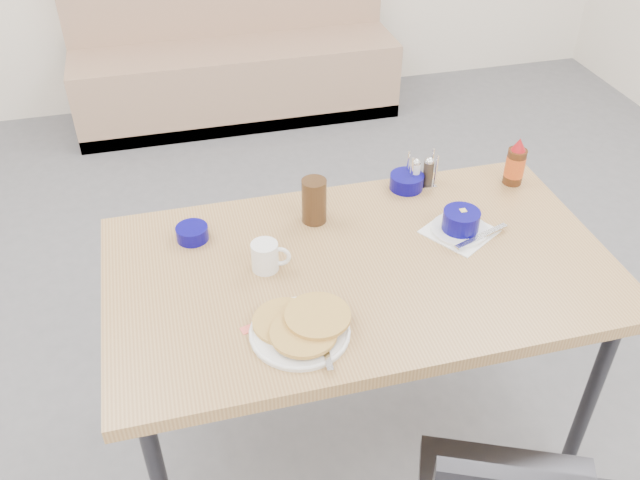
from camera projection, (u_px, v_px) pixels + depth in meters
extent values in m
cube|color=tan|center=(237.00, 81.00, 4.10)|extent=(1.90, 0.55, 0.45)
cube|color=#2D2D33|center=(239.00, 109.00, 4.21)|extent=(1.90, 0.55, 0.08)
cube|color=tan|center=(361.00, 269.00, 1.89)|extent=(1.40, 0.80, 0.04)
cylinder|color=#2D2D33|center=(589.00, 402.00, 2.00)|extent=(0.04, 0.04, 0.72)
cylinder|color=#2D2D33|center=(150.00, 327.00, 2.24)|extent=(0.04, 0.04, 0.72)
cylinder|color=#2D2D33|center=(492.00, 267.00, 2.49)|extent=(0.04, 0.04, 0.72)
cylinder|color=white|center=(300.00, 332.00, 1.66)|extent=(0.25, 0.25, 0.01)
cylinder|color=#E2B455|center=(285.00, 321.00, 1.67)|extent=(0.16, 0.16, 0.01)
cylinder|color=#E2B455|center=(304.00, 333.00, 1.63)|extent=(0.16, 0.16, 0.01)
cylinder|color=#E2B455|center=(318.00, 316.00, 1.66)|extent=(0.16, 0.16, 0.01)
cube|color=silver|center=(326.00, 353.00, 1.59)|extent=(0.02, 0.11, 0.00)
cylinder|color=white|center=(265.00, 256.00, 1.84)|extent=(0.07, 0.07, 0.08)
cylinder|color=black|center=(264.00, 246.00, 1.81)|extent=(0.06, 0.06, 0.00)
torus|color=white|center=(280.00, 257.00, 1.84)|extent=(0.06, 0.03, 0.06)
cube|color=white|center=(459.00, 231.00, 1.99)|extent=(0.24, 0.24, 0.00)
cylinder|color=white|center=(460.00, 230.00, 1.99)|extent=(0.17, 0.17, 0.01)
cylinder|color=#080469|center=(461.00, 220.00, 1.97)|extent=(0.11, 0.11, 0.06)
cylinder|color=white|center=(462.00, 213.00, 1.95)|extent=(0.10, 0.10, 0.01)
cube|color=#F4DB60|center=(463.00, 211.00, 1.96)|extent=(0.02, 0.02, 0.01)
cube|color=silver|center=(482.00, 236.00, 1.95)|extent=(0.19, 0.08, 0.00)
cylinder|color=#080469|center=(192.00, 233.00, 1.96)|extent=(0.09, 0.09, 0.04)
cylinder|color=#080469|center=(407.00, 181.00, 2.17)|extent=(0.11, 0.11, 0.05)
cylinder|color=#3A2412|center=(314.00, 201.00, 2.00)|extent=(0.09, 0.09, 0.14)
cube|color=silver|center=(420.00, 184.00, 2.20)|extent=(0.10, 0.06, 0.00)
cylinder|color=silver|center=(412.00, 173.00, 2.14)|extent=(0.01, 0.01, 0.11)
cylinder|color=silver|center=(436.00, 171.00, 2.15)|extent=(0.01, 0.01, 0.11)
cylinder|color=silver|center=(408.00, 167.00, 2.17)|extent=(0.01, 0.01, 0.11)
cylinder|color=silver|center=(432.00, 164.00, 2.19)|extent=(0.01, 0.01, 0.11)
cylinder|color=silver|center=(415.00, 174.00, 2.17)|extent=(0.03, 0.03, 0.08)
cylinder|color=#3F3326|center=(428.00, 173.00, 2.18)|extent=(0.03, 0.03, 0.08)
cylinder|color=#47230F|center=(515.00, 167.00, 2.17)|extent=(0.06, 0.06, 0.12)
cylinder|color=orange|center=(515.00, 166.00, 2.17)|extent=(0.06, 0.06, 0.07)
cone|color=#A71014|center=(519.00, 144.00, 2.12)|extent=(0.05, 0.05, 0.04)
cube|color=#F96053|center=(249.00, 329.00, 1.68)|extent=(0.05, 0.04, 0.00)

